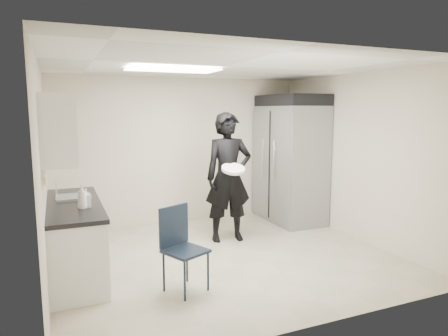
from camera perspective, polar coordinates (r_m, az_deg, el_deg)
name	(u,v)px	position (r m, az deg, el deg)	size (l,w,h in m)	color
floor	(225,256)	(5.72, 0.20, -12.52)	(4.50, 4.50, 0.00)	tan
ceiling	(226,66)	(5.38, 0.22, 14.35)	(4.50, 4.50, 0.00)	silver
back_wall	(182,151)	(7.27, -5.98, 2.47)	(4.50, 4.50, 0.00)	beige
left_wall	(44,175)	(4.98, -24.37, -0.93)	(4.00, 4.00, 0.00)	beige
right_wall	(357,157)	(6.61, 18.48, 1.50)	(4.00, 4.00, 0.00)	beige
ceiling_panel	(173,70)	(5.55, -7.33, 13.78)	(1.20, 0.60, 0.02)	white
lower_counter	(75,240)	(5.37, -20.51, -9.63)	(0.60, 1.90, 0.86)	silver
countertop	(73,204)	(5.25, -20.77, -4.89)	(0.64, 1.95, 0.05)	black
sink	(74,201)	(5.50, -20.65, -4.46)	(0.42, 0.40, 0.14)	gray
faucet	(56,191)	(5.47, -22.83, -3.05)	(0.02, 0.02, 0.24)	silver
upper_cabinets	(57,128)	(5.13, -22.71, 5.32)	(0.35, 1.80, 0.75)	silver
towel_dispenser	(53,139)	(6.28, -23.26, 3.86)	(0.22, 0.30, 0.35)	black
notice_sticker_left	(45,181)	(5.09, -24.22, -1.64)	(0.00, 0.12, 0.07)	yellow
notice_sticker_right	(45,181)	(5.29, -24.15, -1.72)	(0.00, 0.12, 0.07)	yellow
commercial_fridge	(290,164)	(7.40, 9.42, 0.56)	(0.80, 1.35, 2.10)	gray
fridge_compressor	(292,100)	(7.34, 9.64, 9.49)	(0.80, 1.35, 0.20)	black
folding_chair	(186,251)	(4.58, -5.50, -11.75)	(0.41, 0.41, 0.93)	black
man_tuxedo	(228,177)	(6.17, 0.63, -1.34)	(0.73, 0.49, 2.00)	black
bucket_lid	(233,169)	(5.91, 1.33, -0.13)	(0.35, 0.35, 0.04)	white
soap_bottle_a	(82,196)	(4.87, -19.61, -3.85)	(0.11, 0.11, 0.28)	white
soap_bottle_b	(86,198)	(4.91, -19.08, -4.07)	(0.10, 0.10, 0.22)	#BBB9C6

